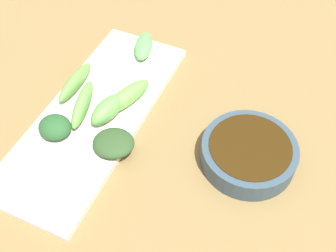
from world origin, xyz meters
TOP-DOWN VIEW (x-y plane):
  - tabletop at (0.00, 0.00)m, footprint 2.10×2.10m
  - sauce_bowl at (-0.17, -0.04)m, footprint 0.14×0.14m
  - serving_plate at (0.08, -0.02)m, footprint 0.15×0.40m
  - broccoli_stalk_0 at (0.09, -0.01)m, footprint 0.05×0.10m
  - broccoli_stalk_1 at (0.05, -0.02)m, footprint 0.04×0.07m
  - broccoli_leafy_2 at (0.01, 0.03)m, footprint 0.07×0.07m
  - broccoli_leafy_3 at (0.11, 0.04)m, footprint 0.05×0.05m
  - broccoli_stalk_4 at (0.07, -0.18)m, footprint 0.05×0.08m
  - broccoli_stalk_5 at (0.04, -0.06)m, footprint 0.06×0.10m
  - broccoli_stalk_6 at (0.13, -0.05)m, footprint 0.02×0.10m

SIDE VIEW (x-z plane):
  - tabletop at x=0.00m, z-range 0.00..0.02m
  - serving_plate at x=0.08m, z-range 0.02..0.03m
  - sauce_bowl at x=-0.17m, z-range 0.02..0.06m
  - broccoli_leafy_2 at x=0.01m, z-range 0.03..0.05m
  - broccoli_stalk_4 at x=0.07m, z-range 0.03..0.05m
  - broccoli_stalk_6 at x=0.13m, z-range 0.03..0.06m
  - broccoli_stalk_5 at x=0.04m, z-range 0.03..0.06m
  - broccoli_stalk_0 at x=0.09m, z-range 0.03..0.06m
  - broccoli_leafy_3 at x=0.11m, z-range 0.03..0.06m
  - broccoli_stalk_1 at x=0.05m, z-range 0.03..0.06m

